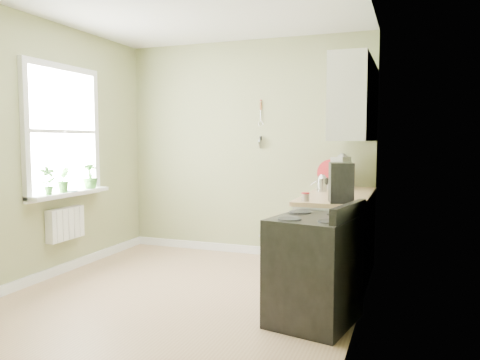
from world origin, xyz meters
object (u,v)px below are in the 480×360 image
(kettle, at_px, (322,183))
(coffee_maker, at_px, (341,184))
(stove, at_px, (314,269))
(stand_mixer, at_px, (341,174))

(kettle, bearing_deg, coffee_maker, -68.70)
(stove, relative_size, kettle, 5.32)
(coffee_maker, bearing_deg, stand_mixer, 98.02)
(stand_mixer, relative_size, coffee_maker, 1.13)
(coffee_maker, bearing_deg, stove, -103.63)
(stove, bearing_deg, stand_mixer, 91.44)
(stand_mixer, height_order, coffee_maker, stand_mixer)
(stand_mixer, bearing_deg, stove, -88.56)
(stove, distance_m, coffee_maker, 0.83)
(stove, height_order, stand_mixer, stand_mixer)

